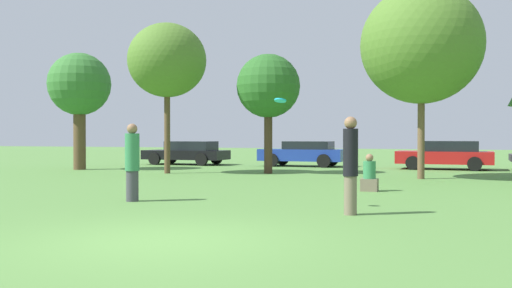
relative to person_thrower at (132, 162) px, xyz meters
name	(u,v)px	position (x,y,z in m)	size (l,w,h in m)	color
ground_plane	(160,241)	(3.11, -4.37, -0.94)	(120.00, 120.00, 0.00)	#54843D
person_thrower	(132,162)	(0.00, 0.00, 0.00)	(0.34, 0.34, 1.84)	#3F3F47
person_catcher	(351,163)	(5.29, -0.65, 0.07)	(0.29, 0.29, 1.93)	#726651
frisbee	(280,100)	(3.71, -0.20, 1.37)	(0.26, 0.25, 0.10)	#19B2D8
bystander_sitting	(369,176)	(4.96, 4.35, -0.52)	(0.47, 0.39, 1.04)	#726651
tree_0	(79,86)	(-9.00, 10.37, 2.87)	(2.84, 2.84, 5.32)	brown
tree_1	(167,61)	(-3.97, 9.31, 3.69)	(3.22, 3.22, 6.17)	brown
tree_2	(268,87)	(-0.03, 10.61, 2.61)	(2.61, 2.61, 4.90)	#473323
tree_3	(421,45)	(6.07, 9.56, 3.86)	(4.33, 4.33, 6.91)	brown
parked_car_black	(187,152)	(-6.31, 16.05, -0.28)	(4.51, 2.10, 1.25)	black
parked_car_blue	(304,153)	(0.00, 16.34, -0.26)	(4.32, 1.96, 1.26)	#1E389E
parked_car_red	(446,155)	(6.84, 15.92, -0.26)	(4.29, 2.03, 1.31)	red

